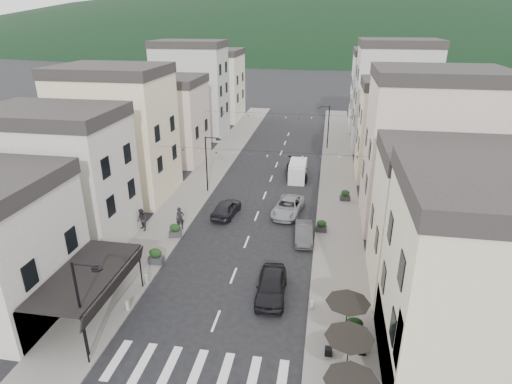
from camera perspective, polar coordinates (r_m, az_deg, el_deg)
sidewalk_left at (r=51.27m, az=-6.15°, el=2.73°), size 4.00×76.00×0.12m
sidewalk_right at (r=49.49m, az=10.83°, el=1.72°), size 4.00×76.00×0.12m
hill_backdrop at (r=314.92m, az=9.05°, el=19.06°), size 640.00×360.00×70.00m
bistro_building at (r=23.69m, az=29.78°, el=-12.05°), size 10.00×8.00×10.00m
boutique_awning at (r=27.39m, az=-21.25°, el=-10.34°), size 3.77×7.50×3.28m
buildings_row_left at (r=57.10m, az=-11.75°, el=10.76°), size 10.20×54.16×14.00m
buildings_row_right at (r=52.84m, az=18.99°, el=9.31°), size 10.20×54.16×14.50m
cafe_terrace at (r=22.81m, az=12.31°, el=-18.94°), size 2.50×8.10×2.53m
streetlamp_left_near at (r=24.31m, az=-22.01°, el=-13.32°), size 1.70×0.56×6.00m
streetlamp_left_far at (r=44.20m, az=-6.31°, el=4.47°), size 1.70×0.56×6.00m
streetlamp_right_far at (r=59.94m, az=9.39°, el=9.10°), size 1.70×0.56×6.00m
bollards at (r=26.73m, az=-5.69°, el=-16.71°), size 11.66×10.26×0.60m
bunting_near at (r=38.65m, az=0.34°, el=5.00°), size 19.00×0.28×0.62m
bunting_far at (r=53.99m, az=3.14°, el=10.02°), size 19.00×0.28×0.62m
parked_car_a at (r=28.79m, az=2.06°, el=-12.39°), size 2.12×4.83×1.62m
parked_car_b at (r=35.60m, az=6.38°, el=-5.46°), size 1.72×4.15×1.34m
parked_car_c at (r=40.04m, az=4.29°, el=-1.98°), size 3.10×5.50×1.45m
parked_car_d at (r=49.53m, az=5.46°, el=2.99°), size 2.89×5.89×1.65m
parked_car_e at (r=39.70m, az=-3.99°, el=-2.15°), size 2.33×4.61×1.51m
delivery_van at (r=48.63m, az=5.58°, el=2.92°), size 1.82×4.57×2.19m
pedestrian_a at (r=37.43m, az=-10.09°, el=-3.46°), size 0.86×0.77×1.98m
pedestrian_b at (r=37.85m, az=-14.97°, el=-3.62°), size 1.21×1.18×1.97m
planter_la at (r=32.94m, az=-13.21°, el=-8.33°), size 1.11×0.62×1.23m
planter_lb at (r=36.37m, az=-10.73°, el=-5.06°), size 1.17×0.84×1.17m
planter_ra at (r=26.24m, az=12.91°, el=-17.21°), size 1.23×0.79×1.28m
planter_rb at (r=37.01m, az=8.71°, el=-4.50°), size 0.97×0.56×1.07m
planter_rc at (r=43.57m, az=11.80°, el=-0.44°), size 1.06×0.69×1.10m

